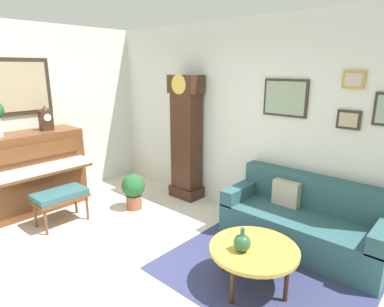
{
  "coord_description": "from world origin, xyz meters",
  "views": [
    {
      "loc": [
        2.66,
        -1.6,
        2.14
      ],
      "look_at": [
        -0.01,
        1.38,
        1.06
      ],
      "focal_mm": 30.12,
      "sensor_mm": 36.0,
      "label": 1
    }
  ],
  "objects": [
    {
      "name": "potted_plant",
      "position": [
        -1.1,
        1.24,
        0.32
      ],
      "size": [
        0.36,
        0.36,
        0.56
      ],
      "color": "#935138",
      "rests_on": "ground_plane"
    },
    {
      "name": "ground_plane",
      "position": [
        0.0,
        0.0,
        -0.05
      ],
      "size": [
        6.4,
        6.0,
        0.1
      ],
      "primitive_type": "cube",
      "color": "beige"
    },
    {
      "name": "green_jug",
      "position": [
        1.18,
        0.77,
        0.51
      ],
      "size": [
        0.17,
        0.17,
        0.24
      ],
      "color": "#234C33",
      "rests_on": "coffee_table"
    },
    {
      "name": "piano_bench",
      "position": [
        -1.46,
        0.26,
        0.41
      ],
      "size": [
        0.42,
        0.7,
        0.48
      ],
      "color": "brown",
      "rests_on": "ground_plane"
    },
    {
      "name": "wall_left",
      "position": [
        -2.6,
        0.01,
        1.41
      ],
      "size": [
        0.13,
        4.9,
        2.8
      ],
      "color": "silver",
      "rests_on": "ground_plane"
    },
    {
      "name": "area_rug",
      "position": [
        1.22,
        1.05,
        0.0
      ],
      "size": [
        2.1,
        1.5,
        0.01
      ],
      "primitive_type": "cube",
      "color": "navy",
      "rests_on": "ground_plane"
    },
    {
      "name": "couch",
      "position": [
        1.29,
        1.97,
        0.31
      ],
      "size": [
        1.9,
        0.8,
        0.84
      ],
      "color": "#2D565B",
      "rests_on": "ground_plane"
    },
    {
      "name": "coffee_table",
      "position": [
        1.24,
        0.9,
        0.39
      ],
      "size": [
        0.88,
        0.88,
        0.42
      ],
      "color": "gold",
      "rests_on": "ground_plane"
    },
    {
      "name": "wall_back",
      "position": [
        0.02,
        2.4,
        1.4
      ],
      "size": [
        5.3,
        0.13,
        2.8
      ],
      "color": "silver",
      "rests_on": "ground_plane"
    },
    {
      "name": "grandfather_clock",
      "position": [
        -0.84,
        2.14,
        0.96
      ],
      "size": [
        0.52,
        0.34,
        2.03
      ],
      "color": "#3D2316",
      "rests_on": "ground_plane"
    },
    {
      "name": "mantel_clock",
      "position": [
        -2.23,
        0.52,
        1.37
      ],
      "size": [
        0.13,
        0.18,
        0.38
      ],
      "color": "#3D2316",
      "rests_on": "piano"
    },
    {
      "name": "piano",
      "position": [
        -2.23,
        0.23,
        0.61
      ],
      "size": [
        0.87,
        1.44,
        1.2
      ],
      "color": "brown",
      "rests_on": "ground_plane"
    }
  ]
}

